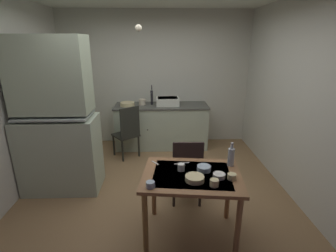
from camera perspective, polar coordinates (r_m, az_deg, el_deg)
name	(u,v)px	position (r m, az deg, el deg)	size (l,w,h in m)	color
ground_plane	(156,192)	(3.79, -2.78, -14.62)	(5.08, 5.08, 0.00)	olive
wall_back	(156,79)	(5.31, -2.75, 10.47)	(3.88, 0.10, 2.66)	beige
wall_right	(303,101)	(3.76, 28.05, 4.96)	(0.10, 4.18, 2.66)	beige
hutch_cabinet	(57,123)	(3.79, -23.70, 0.65)	(1.06, 0.57, 2.15)	#ACBBA3
counter_cabinet	(162,126)	(5.16, -1.46, 0.03)	(1.83, 0.64, 0.87)	#ACBBA3
sink_basin	(168,101)	(5.02, -0.07, 5.58)	(0.44, 0.34, 0.15)	white
hand_pump	(152,96)	(5.04, -3.66, 6.67)	(0.05, 0.27, 0.39)	#232328
mixing_bowl_counter	(127,104)	(5.02, -9.08, 4.85)	(0.27, 0.27, 0.07)	beige
stoneware_crock	(142,102)	(5.07, -5.81, 5.38)	(0.13, 0.13, 0.11)	beige
dining_table	(191,183)	(2.75, 5.29, -12.66)	(1.09, 0.86, 0.76)	#8C5F3C
chair_far_side	(187,170)	(3.36, 4.27, -9.86)	(0.41, 0.41, 0.91)	#2C231D
chair_by_counter	(128,132)	(4.68, -9.06, -1.30)	(0.56, 0.56, 0.98)	#252620
serving_bowl_wide	(195,178)	(2.57, 6.00, -11.61)	(0.19, 0.19, 0.05)	beige
soup_bowl_small	(219,176)	(2.66, 11.39, -10.86)	(0.12, 0.12, 0.05)	white
sauce_dish	(204,168)	(2.76, 8.06, -9.37)	(0.15, 0.15, 0.05)	#9EB2C6
mug_tall	(181,167)	(2.74, 2.96, -9.20)	(0.07, 0.07, 0.08)	white
mug_dark	(150,185)	(2.45, -3.96, -12.96)	(0.08, 0.08, 0.06)	#9EB2C6
teacup_cream	(214,183)	(2.50, 10.34, -12.43)	(0.08, 0.08, 0.07)	beige
teacup_mint	(232,177)	(2.66, 14.11, -10.93)	(0.09, 0.09, 0.06)	beige
glass_bottle	(231,156)	(2.89, 13.95, -6.63)	(0.07, 0.07, 0.27)	#B7BCC1
table_knife	(182,163)	(2.90, 3.10, -8.35)	(0.18, 0.02, 0.01)	silver
teaspoon_near_bowl	(155,163)	(2.91, -2.89, -8.25)	(0.12, 0.02, 0.01)	beige
pendant_bulb	(139,28)	(3.21, -6.63, 21.00)	(0.08, 0.08, 0.08)	#F9EFCC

